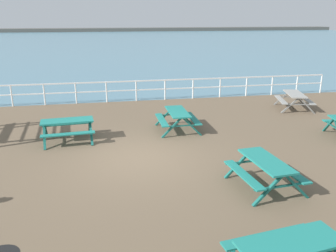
{
  "coord_description": "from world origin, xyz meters",
  "views": [
    {
      "loc": [
        -1.05,
        -10.28,
        4.29
      ],
      "look_at": [
        1.07,
        0.59,
        0.8
      ],
      "focal_mm": 37.54,
      "sensor_mm": 36.0,
      "label": 1
    }
  ],
  "objects_px": {
    "picnic_table_near_left": "(67,125)",
    "picnic_table_mid_centre": "(178,116)",
    "picnic_table_far_left": "(266,167)",
    "picnic_table_seaward": "(290,251)",
    "picnic_table_far_right": "(295,97)"
  },
  "relations": [
    {
      "from": "picnic_table_far_right",
      "to": "picnic_table_seaward",
      "type": "xyz_separation_m",
      "value": [
        -6.14,
        -10.46,
        0.0
      ]
    },
    {
      "from": "picnic_table_mid_centre",
      "to": "picnic_table_far_left",
      "type": "height_order",
      "value": "same"
    },
    {
      "from": "picnic_table_far_right",
      "to": "picnic_table_mid_centre",
      "type": "bearing_deg",
      "value": 124.4
    },
    {
      "from": "picnic_table_far_right",
      "to": "picnic_table_seaward",
      "type": "height_order",
      "value": "same"
    },
    {
      "from": "picnic_table_mid_centre",
      "to": "picnic_table_seaward",
      "type": "relative_size",
      "value": 0.91
    },
    {
      "from": "picnic_table_near_left",
      "to": "picnic_table_mid_centre",
      "type": "height_order",
      "value": "same"
    },
    {
      "from": "picnic_table_mid_centre",
      "to": "picnic_table_far_left",
      "type": "relative_size",
      "value": 0.95
    },
    {
      "from": "picnic_table_far_left",
      "to": "picnic_table_near_left",
      "type": "bearing_deg",
      "value": 43.5
    },
    {
      "from": "picnic_table_mid_centre",
      "to": "picnic_table_far_right",
      "type": "bearing_deg",
      "value": -70.51
    },
    {
      "from": "picnic_table_far_left",
      "to": "picnic_table_far_right",
      "type": "relative_size",
      "value": 0.9
    },
    {
      "from": "picnic_table_near_left",
      "to": "picnic_table_seaward",
      "type": "bearing_deg",
      "value": -67.09
    },
    {
      "from": "picnic_table_near_left",
      "to": "picnic_table_far_right",
      "type": "distance_m",
      "value": 10.59
    },
    {
      "from": "picnic_table_near_left",
      "to": "picnic_table_far_left",
      "type": "height_order",
      "value": "same"
    },
    {
      "from": "picnic_table_near_left",
      "to": "picnic_table_mid_centre",
      "type": "bearing_deg",
      "value": 1.35
    },
    {
      "from": "picnic_table_mid_centre",
      "to": "picnic_table_near_left",
      "type": "bearing_deg",
      "value": 96.67
    }
  ]
}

